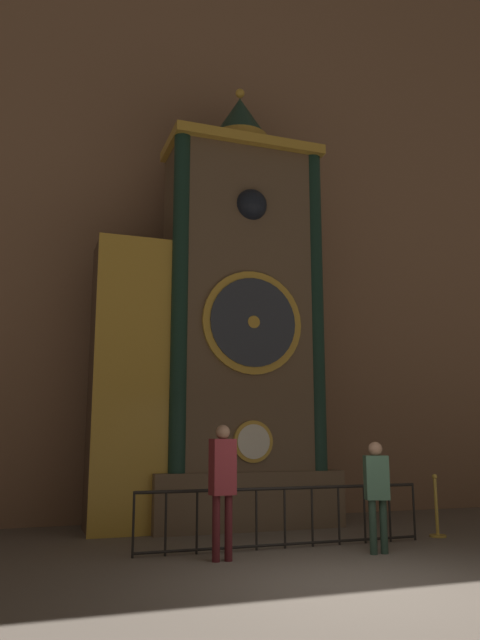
{
  "coord_description": "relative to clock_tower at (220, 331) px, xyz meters",
  "views": [
    {
      "loc": [
        -3.86,
        -6.51,
        1.69
      ],
      "look_at": [
        0.24,
        5.17,
        4.0
      ],
      "focal_mm": 35.0,
      "sensor_mm": 36.0,
      "label": 1
    }
  ],
  "objects": [
    {
      "name": "cathedral_back_wall",
      "position": [
        0.1,
        1.32,
        3.69
      ],
      "size": [
        24.0,
        0.32,
        14.89
      ],
      "color": "#846047",
      "rests_on": "ground_plane"
    },
    {
      "name": "visitor_far",
      "position": [
        1.39,
        -3.34,
        -2.78
      ],
      "size": [
        0.39,
        0.31,
        1.6
      ],
      "rotation": [
        0.0,
        0.0,
        -0.3
      ],
      "color": "#213427",
      "rests_on": "ground_plane"
    },
    {
      "name": "clock_tower",
      "position": [
        0.0,
        0.0,
        0.0
      ],
      "size": [
        4.76,
        1.78,
        9.11
      ],
      "color": "brown",
      "rests_on": "ground_plane"
    },
    {
      "name": "ground_plane",
      "position": [
        0.19,
        -5.14,
        -3.74
      ],
      "size": [
        28.0,
        28.0,
        0.0
      ],
      "primitive_type": "plane",
      "color": "brown"
    },
    {
      "name": "stanchion_post",
      "position": [
        3.18,
        -2.3,
        -3.41
      ],
      "size": [
        0.28,
        0.28,
        1.04
      ],
      "color": "#B28E33",
      "rests_on": "ground_plane"
    },
    {
      "name": "visitor_near",
      "position": [
        -0.93,
        -3.1,
        -2.63
      ],
      "size": [
        0.36,
        0.26,
        1.85
      ],
      "rotation": [
        0.0,
        0.0,
        0.11
      ],
      "color": "#461518",
      "rests_on": "ground_plane"
    },
    {
      "name": "railing_fence",
      "position": [
        0.29,
        -2.45,
        -3.24
      ],
      "size": [
        4.71,
        0.05,
        0.92
      ],
      "color": "black",
      "rests_on": "ground_plane"
    }
  ]
}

